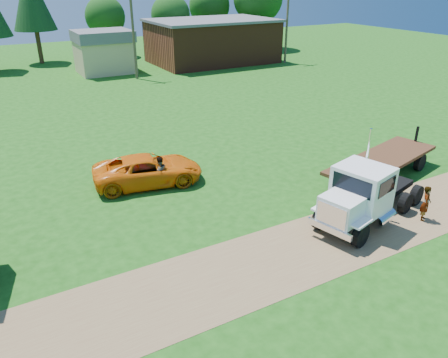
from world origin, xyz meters
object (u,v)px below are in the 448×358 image
flatbed_trailer (381,162)px  spectator_a (426,203)px  orange_pickup (148,170)px  white_semi_tractor (362,196)px

flatbed_trailer → spectator_a: flatbed_trailer is taller
orange_pickup → spectator_a: spectator_a is taller
orange_pickup → spectator_a: 13.87m
orange_pickup → flatbed_trailer: bearing=-104.6°
spectator_a → orange_pickup: bearing=96.7°
white_semi_tractor → orange_pickup: white_semi_tractor is taller
white_semi_tractor → spectator_a: white_semi_tractor is taller
orange_pickup → spectator_a: size_ratio=3.41×
white_semi_tractor → orange_pickup: size_ratio=1.23×
white_semi_tractor → spectator_a: size_ratio=4.20×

